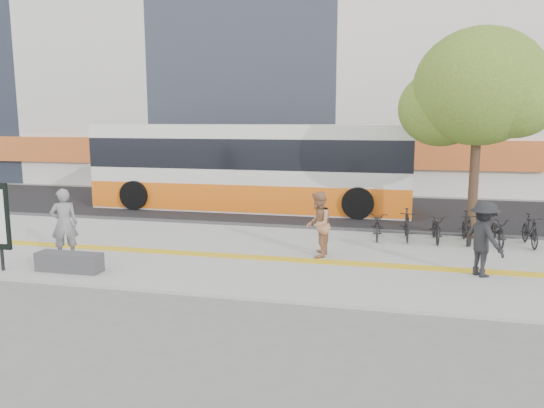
% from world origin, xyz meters
% --- Properties ---
extents(ground, '(120.00, 120.00, 0.00)m').
position_xyz_m(ground, '(0.00, 0.00, 0.00)').
color(ground, slate).
rests_on(ground, ground).
extents(sidewalk, '(40.00, 7.00, 0.08)m').
position_xyz_m(sidewalk, '(0.00, 1.50, 0.04)').
color(sidewalk, gray).
rests_on(sidewalk, ground).
extents(tactile_strip, '(40.00, 0.45, 0.01)m').
position_xyz_m(tactile_strip, '(0.00, 1.00, 0.09)').
color(tactile_strip, yellow).
rests_on(tactile_strip, sidewalk).
extents(street, '(40.00, 8.00, 0.06)m').
position_xyz_m(street, '(0.00, 9.00, 0.03)').
color(street, black).
rests_on(street, ground).
extents(curb, '(40.00, 0.25, 0.14)m').
position_xyz_m(curb, '(0.00, 5.00, 0.07)').
color(curb, '#3A3A3C').
rests_on(curb, ground).
extents(bench, '(1.60, 0.45, 0.45)m').
position_xyz_m(bench, '(-2.60, -1.20, 0.30)').
color(bench, '#3A3A3C').
rests_on(bench, sidewalk).
extents(street_tree, '(4.40, 3.80, 6.31)m').
position_xyz_m(street_tree, '(7.18, 4.82, 4.51)').
color(street_tree, '#352218').
rests_on(street_tree, sidewalk).
extents(bus, '(12.77, 3.03, 3.40)m').
position_xyz_m(bus, '(-0.84, 8.50, 1.66)').
color(bus, silver).
rests_on(bus, street).
extents(bicycle_row, '(4.80, 1.60, 0.93)m').
position_xyz_m(bicycle_row, '(6.53, 4.00, 0.52)').
color(bicycle_row, black).
rests_on(bicycle_row, sidewalk).
extents(seated_woman, '(0.80, 0.73, 1.84)m').
position_xyz_m(seated_woman, '(-3.40, -0.18, 1.00)').
color(seated_woman, black).
rests_on(seated_woman, sidewalk).
extents(pedestrian_tan, '(0.66, 0.84, 1.73)m').
position_xyz_m(pedestrian_tan, '(2.97, 1.49, 0.94)').
color(pedestrian_tan, '#A67150').
rests_on(pedestrian_tan, sidewalk).
extents(pedestrian_dark, '(1.18, 1.30, 1.76)m').
position_xyz_m(pedestrian_dark, '(6.91, 0.65, 0.96)').
color(pedestrian_dark, black).
rests_on(pedestrian_dark, sidewalk).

